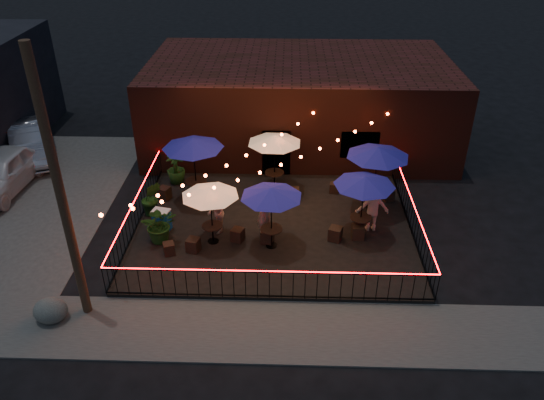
{
  "coord_description": "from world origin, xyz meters",
  "views": [
    {
      "loc": [
        0.48,
        -14.3,
        10.95
      ],
      "look_at": [
        -0.06,
        2.29,
        1.06
      ],
      "focal_mm": 35.0,
      "sensor_mm": 36.0,
      "label": 1
    }
  ],
  "objects_px": {
    "cafe_table_5": "(378,153)",
    "cooler": "(162,220)",
    "cafe_table_1": "(193,144)",
    "boulder": "(50,311)",
    "cafe_table_3": "(275,140)",
    "cafe_table_0": "(210,192)",
    "cafe_table_2": "(271,193)",
    "utility_pole": "(61,196)",
    "cafe_table_4": "(365,182)"
  },
  "relations": [
    {
      "from": "cafe_table_3",
      "to": "cooler",
      "type": "height_order",
      "value": "cafe_table_3"
    },
    {
      "from": "cafe_table_3",
      "to": "boulder",
      "type": "xyz_separation_m",
      "value": [
        -6.27,
        -7.79,
        -1.97
      ]
    },
    {
      "from": "boulder",
      "to": "cooler",
      "type": "bearing_deg",
      "value": 63.51
    },
    {
      "from": "cafe_table_1",
      "to": "cafe_table_4",
      "type": "relative_size",
      "value": 1.09
    },
    {
      "from": "cafe_table_5",
      "to": "cafe_table_4",
      "type": "bearing_deg",
      "value": -110.5
    },
    {
      "from": "cafe_table_2",
      "to": "cafe_table_1",
      "type": "bearing_deg",
      "value": 134.44
    },
    {
      "from": "cooler",
      "to": "boulder",
      "type": "xyz_separation_m",
      "value": [
        -2.29,
        -4.59,
        -0.2
      ]
    },
    {
      "from": "cafe_table_2",
      "to": "cooler",
      "type": "distance_m",
      "value": 4.42
    },
    {
      "from": "cafe_table_4",
      "to": "cafe_table_0",
      "type": "bearing_deg",
      "value": -173.22
    },
    {
      "from": "boulder",
      "to": "utility_pole",
      "type": "bearing_deg",
      "value": 23.47
    },
    {
      "from": "cafe_table_5",
      "to": "cafe_table_2",
      "type": "bearing_deg",
      "value": -145.41
    },
    {
      "from": "cafe_table_1",
      "to": "cooler",
      "type": "distance_m",
      "value": 3.13
    },
    {
      "from": "cafe_table_4",
      "to": "cafe_table_5",
      "type": "bearing_deg",
      "value": 69.5
    },
    {
      "from": "cafe_table_4",
      "to": "boulder",
      "type": "bearing_deg",
      "value": -154.35
    },
    {
      "from": "cafe_table_3",
      "to": "cooler",
      "type": "xyz_separation_m",
      "value": [
        -3.98,
        -3.2,
        -1.77
      ]
    },
    {
      "from": "cafe_table_1",
      "to": "cafe_table_2",
      "type": "xyz_separation_m",
      "value": [
        3.08,
        -3.14,
        -0.28
      ]
    },
    {
      "from": "cafe_table_1",
      "to": "cafe_table_5",
      "type": "xyz_separation_m",
      "value": [
        6.9,
        -0.5,
        -0.01
      ]
    },
    {
      "from": "utility_pole",
      "to": "cooler",
      "type": "relative_size",
      "value": 9.82
    },
    {
      "from": "cafe_table_5",
      "to": "cooler",
      "type": "distance_m",
      "value": 8.25
    },
    {
      "from": "cafe_table_1",
      "to": "cafe_table_5",
      "type": "distance_m",
      "value": 6.92
    },
    {
      "from": "cafe_table_0",
      "to": "cafe_table_5",
      "type": "bearing_deg",
      "value": 22.65
    },
    {
      "from": "cafe_table_5",
      "to": "utility_pole",
      "type": "bearing_deg",
      "value": -147.03
    },
    {
      "from": "cafe_table_3",
      "to": "cooler",
      "type": "relative_size",
      "value": 3.42
    },
    {
      "from": "cafe_table_1",
      "to": "boulder",
      "type": "height_order",
      "value": "cafe_table_1"
    },
    {
      "from": "cafe_table_0",
      "to": "cafe_table_3",
      "type": "xyz_separation_m",
      "value": [
        2.05,
        3.89,
        0.19
      ]
    },
    {
      "from": "cafe_table_3",
      "to": "boulder",
      "type": "height_order",
      "value": "cafe_table_3"
    },
    {
      "from": "cafe_table_0",
      "to": "cafe_table_1",
      "type": "distance_m",
      "value": 3.15
    },
    {
      "from": "cafe_table_3",
      "to": "cafe_table_4",
      "type": "height_order",
      "value": "cafe_table_3"
    },
    {
      "from": "cafe_table_2",
      "to": "boulder",
      "type": "xyz_separation_m",
      "value": [
        -6.28,
        -3.72,
        -1.89
      ]
    },
    {
      "from": "cafe_table_4",
      "to": "cafe_table_3",
      "type": "bearing_deg",
      "value": 133.94
    },
    {
      "from": "cafe_table_1",
      "to": "cafe_table_5",
      "type": "height_order",
      "value": "cafe_table_1"
    },
    {
      "from": "cafe_table_1",
      "to": "cooler",
      "type": "height_order",
      "value": "cafe_table_1"
    },
    {
      "from": "utility_pole",
      "to": "cafe_table_1",
      "type": "height_order",
      "value": "utility_pole"
    },
    {
      "from": "cafe_table_2",
      "to": "cafe_table_5",
      "type": "height_order",
      "value": "cafe_table_5"
    },
    {
      "from": "utility_pole",
      "to": "cafe_table_0",
      "type": "xyz_separation_m",
      "value": [
        3.32,
        3.51,
        -1.86
      ]
    },
    {
      "from": "cafe_table_4",
      "to": "boulder",
      "type": "height_order",
      "value": "cafe_table_4"
    },
    {
      "from": "utility_pole",
      "to": "boulder",
      "type": "height_order",
      "value": "utility_pole"
    },
    {
      "from": "cafe_table_4",
      "to": "cooler",
      "type": "distance_m",
      "value": 7.34
    },
    {
      "from": "utility_pole",
      "to": "cafe_table_0",
      "type": "height_order",
      "value": "utility_pole"
    },
    {
      "from": "cafe_table_1",
      "to": "cooler",
      "type": "relative_size",
      "value": 3.3
    },
    {
      "from": "cafe_table_5",
      "to": "cooler",
      "type": "height_order",
      "value": "cafe_table_5"
    },
    {
      "from": "cafe_table_2",
      "to": "cafe_table_4",
      "type": "distance_m",
      "value": 3.24
    },
    {
      "from": "cafe_table_0",
      "to": "cafe_table_2",
      "type": "xyz_separation_m",
      "value": [
        2.06,
        -0.18,
        0.12
      ]
    },
    {
      "from": "utility_pole",
      "to": "cafe_table_5",
      "type": "relative_size",
      "value": 2.94
    },
    {
      "from": "cafe_table_0",
      "to": "cafe_table_5",
      "type": "distance_m",
      "value": 6.39
    },
    {
      "from": "cafe_table_0",
      "to": "cafe_table_3",
      "type": "distance_m",
      "value": 4.4
    },
    {
      "from": "cafe_table_4",
      "to": "boulder",
      "type": "xyz_separation_m",
      "value": [
        -9.42,
        -4.52,
        -1.93
      ]
    },
    {
      "from": "boulder",
      "to": "cafe_table_3",
      "type": "bearing_deg",
      "value": 51.19
    },
    {
      "from": "cafe_table_5",
      "to": "boulder",
      "type": "xyz_separation_m",
      "value": [
        -10.11,
        -6.36,
        -2.15
      ]
    },
    {
      "from": "cafe_table_0",
      "to": "cafe_table_1",
      "type": "xyz_separation_m",
      "value": [
        -1.02,
        2.95,
        0.39
      ]
    }
  ]
}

